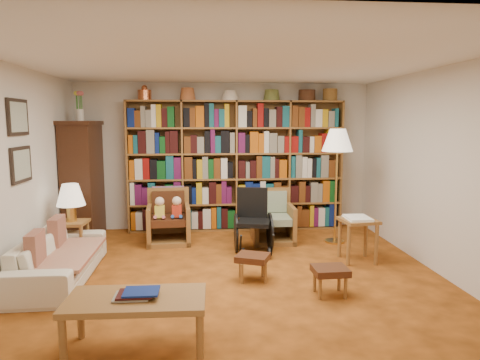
{
  "coord_description": "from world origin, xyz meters",
  "views": [
    {
      "loc": [
        -0.35,
        -4.88,
        1.85
      ],
      "look_at": [
        0.12,
        0.6,
        1.1
      ],
      "focal_mm": 32.0,
      "sensor_mm": 36.0,
      "label": 1
    }
  ],
  "objects": [
    {
      "name": "floor",
      "position": [
        0.0,
        0.0,
        0.0
      ],
      "size": [
        5.0,
        5.0,
        0.0
      ],
      "primitive_type": "plane",
      "color": "#B45C1B",
      "rests_on": "ground"
    },
    {
      "name": "ceiling",
      "position": [
        0.0,
        0.0,
        2.5
      ],
      "size": [
        5.0,
        5.0,
        0.0
      ],
      "primitive_type": "plane",
      "rotation": [
        3.14,
        0.0,
        0.0
      ],
      "color": "white",
      "rests_on": "wall_back"
    },
    {
      "name": "wall_back",
      "position": [
        0.0,
        2.5,
        1.25
      ],
      "size": [
        5.0,
        0.0,
        5.0
      ],
      "primitive_type": "plane",
      "rotation": [
        1.57,
        0.0,
        0.0
      ],
      "color": "silver",
      "rests_on": "floor"
    },
    {
      "name": "wall_front",
      "position": [
        0.0,
        -2.5,
        1.25
      ],
      "size": [
        5.0,
        0.0,
        5.0
      ],
      "primitive_type": "plane",
      "rotation": [
        -1.57,
        0.0,
        0.0
      ],
      "color": "silver",
      "rests_on": "floor"
    },
    {
      "name": "wall_left",
      "position": [
        -2.5,
        0.0,
        1.25
      ],
      "size": [
        0.0,
        5.0,
        5.0
      ],
      "primitive_type": "plane",
      "rotation": [
        1.57,
        0.0,
        1.57
      ],
      "color": "silver",
      "rests_on": "floor"
    },
    {
      "name": "wall_right",
      "position": [
        2.5,
        0.0,
        1.25
      ],
      "size": [
        0.0,
        5.0,
        5.0
      ],
      "primitive_type": "plane",
      "rotation": [
        1.57,
        0.0,
        -1.57
      ],
      "color": "silver",
      "rests_on": "floor"
    },
    {
      "name": "bookshelf",
      "position": [
        0.2,
        2.33,
        1.17
      ],
      "size": [
        3.6,
        0.3,
        2.42
      ],
      "color": "brown",
      "rests_on": "floor"
    },
    {
      "name": "curio_cabinet",
      "position": [
        -2.25,
        2.0,
        0.95
      ],
      "size": [
        0.5,
        0.95,
        2.4
      ],
      "color": "#361A0E",
      "rests_on": "floor"
    },
    {
      "name": "framed_pictures",
      "position": [
        -2.48,
        0.3,
        1.62
      ],
      "size": [
        0.03,
        0.52,
        0.97
      ],
      "color": "black",
      "rests_on": "wall_left"
    },
    {
      "name": "sofa",
      "position": [
        -2.05,
        0.14,
        0.26
      ],
      "size": [
        1.81,
        0.73,
        0.53
      ],
      "primitive_type": "imported",
      "rotation": [
        0.0,
        0.0,
        1.59
      ],
      "color": "beige",
      "rests_on": "floor"
    },
    {
      "name": "sofa_throw",
      "position": [
        -2.0,
        0.14,
        0.3
      ],
      "size": [
        0.72,
        1.31,
        0.04
      ],
      "primitive_type": "cube",
      "rotation": [
        0.0,
        0.0,
        0.01
      ],
      "color": "beige",
      "rests_on": "sofa"
    },
    {
      "name": "cushion_left",
      "position": [
        -2.18,
        0.49,
        0.45
      ],
      "size": [
        0.14,
        0.39,
        0.38
      ],
      "primitive_type": "cube",
      "rotation": [
        0.0,
        0.0,
        0.06
      ],
      "color": "maroon",
      "rests_on": "sofa"
    },
    {
      "name": "cushion_right",
      "position": [
        -2.18,
        -0.21,
        0.45
      ],
      "size": [
        0.14,
        0.38,
        0.37
      ],
      "primitive_type": "cube",
      "rotation": [
        0.0,
        0.0,
        0.07
      ],
      "color": "maroon",
      "rests_on": "sofa"
    },
    {
      "name": "side_table_lamp",
      "position": [
        -2.15,
        1.0,
        0.37
      ],
      "size": [
        0.42,
        0.42,
        0.5
      ],
      "color": "brown",
      "rests_on": "floor"
    },
    {
      "name": "table_lamp",
      "position": [
        -2.15,
        1.0,
        0.85
      ],
      "size": [
        0.38,
        0.38,
        0.52
      ],
      "color": "gold",
      "rests_on": "side_table_lamp"
    },
    {
      "name": "armchair_leather",
      "position": [
        -0.89,
        1.68,
        0.34
      ],
      "size": [
        0.7,
        0.74,
        0.83
      ],
      "color": "brown",
      "rests_on": "floor"
    },
    {
      "name": "armchair_sage",
      "position": [
        0.71,
        1.62,
        0.3
      ],
      "size": [
        0.64,
        0.67,
        0.8
      ],
      "color": "brown",
      "rests_on": "floor"
    },
    {
      "name": "wheelchair",
      "position": [
        0.35,
        1.04,
        0.41
      ],
      "size": [
        0.52,
        0.73,
        0.91
      ],
      "color": "black",
      "rests_on": "floor"
    },
    {
      "name": "floor_lamp",
      "position": [
        1.65,
        1.39,
        1.5
      ],
      "size": [
        0.46,
        0.46,
        1.74
      ],
      "color": "gold",
      "rests_on": "floor"
    },
    {
      "name": "side_table_papers",
      "position": [
        1.68,
        0.49,
        0.47
      ],
      "size": [
        0.5,
        0.5,
        0.6
      ],
      "color": "brown",
      "rests_on": "floor"
    },
    {
      "name": "footstool_a",
      "position": [
        0.21,
        -0.08,
        0.25
      ],
      "size": [
        0.45,
        0.42,
        0.31
      ],
      "color": "#4C2514",
      "rests_on": "floor"
    },
    {
      "name": "footstool_b",
      "position": [
        0.98,
        -0.59,
        0.25
      ],
      "size": [
        0.37,
        0.32,
        0.31
      ],
      "color": "#4C2514",
      "rests_on": "floor"
    },
    {
      "name": "coffee_table",
      "position": [
        -0.9,
        -1.54,
        0.39
      ],
      "size": [
        1.12,
        0.58,
        0.5
      ],
      "color": "brown",
      "rests_on": "floor"
    }
  ]
}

